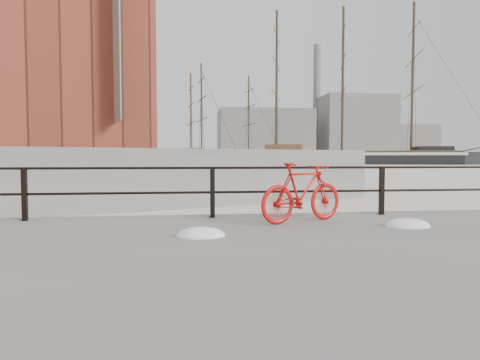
{
  "coord_description": "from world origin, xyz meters",
  "views": [
    {
      "loc": [
        -7.52,
        -8.51,
        1.53
      ],
      "look_at": [
        -6.24,
        1.5,
        1.0
      ],
      "focal_mm": 32.0,
      "sensor_mm": 36.0,
      "label": 1
    }
  ],
  "objects_px": {
    "bicycle": "(302,193)",
    "workboat_far": "(14,171)",
    "schooner_left": "(170,166)",
    "schooner_mid": "(220,165)",
    "barque_black": "(342,164)"
  },
  "relations": [
    {
      "from": "bicycle",
      "to": "schooner_mid",
      "type": "xyz_separation_m",
      "value": [
        5.02,
        80.94,
        -0.9
      ]
    },
    {
      "from": "bicycle",
      "to": "schooner_left",
      "type": "xyz_separation_m",
      "value": [
        -4.9,
        67.42,
        -0.9
      ]
    },
    {
      "from": "barque_black",
      "to": "schooner_left",
      "type": "distance_m",
      "value": 42.73
    },
    {
      "from": "bicycle",
      "to": "schooner_mid",
      "type": "height_order",
      "value": "schooner_mid"
    },
    {
      "from": "bicycle",
      "to": "schooner_mid",
      "type": "distance_m",
      "value": 81.1
    },
    {
      "from": "schooner_mid",
      "to": "schooner_left",
      "type": "bearing_deg",
      "value": -133.13
    },
    {
      "from": "schooner_left",
      "to": "workboat_far",
      "type": "height_order",
      "value": "schooner_left"
    },
    {
      "from": "schooner_left",
      "to": "schooner_mid",
      "type": "bearing_deg",
      "value": 45.98
    },
    {
      "from": "bicycle",
      "to": "schooner_left",
      "type": "relative_size",
      "value": 0.07
    },
    {
      "from": "bicycle",
      "to": "schooner_left",
      "type": "distance_m",
      "value": 67.61
    },
    {
      "from": "barque_black",
      "to": "schooner_mid",
      "type": "xyz_separation_m",
      "value": [
        -28.3,
        -5.6,
        0.0
      ]
    },
    {
      "from": "bicycle",
      "to": "schooner_left",
      "type": "bearing_deg",
      "value": 70.15
    },
    {
      "from": "bicycle",
      "to": "barque_black",
      "type": "distance_m",
      "value": 92.73
    },
    {
      "from": "schooner_left",
      "to": "workboat_far",
      "type": "xyz_separation_m",
      "value": [
        -17.15,
        -22.19,
        0.0
      ]
    },
    {
      "from": "bicycle",
      "to": "workboat_far",
      "type": "bearing_deg",
      "value": 91.97
    }
  ]
}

